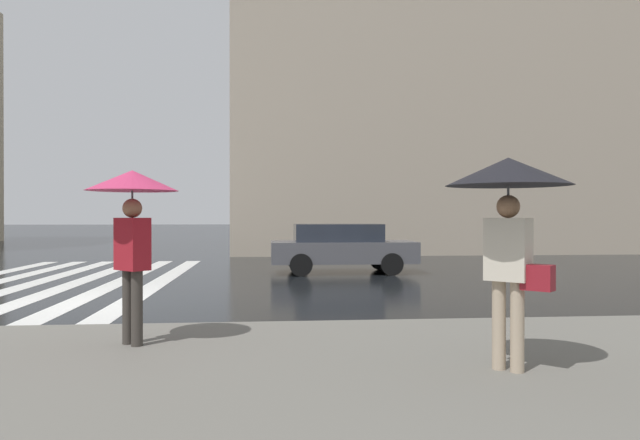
{
  "coord_description": "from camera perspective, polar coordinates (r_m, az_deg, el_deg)",
  "views": [
    {
      "loc": [
        -11.33,
        -3.38,
        1.63
      ],
      "look_at": [
        2.61,
        -4.66,
        1.54
      ],
      "focal_mm": 33.26,
      "sensor_mm": 36.0,
      "label": 1
    }
  ],
  "objects": [
    {
      "name": "ground_plane",
      "position": [
        11.94,
        -21.85,
        -7.5
      ],
      "size": [
        220.0,
        220.0,
        0.0
      ],
      "primitive_type": "plane",
      "color": "black"
    },
    {
      "name": "zebra_crossing",
      "position": [
        16.24,
        -23.64,
        -5.41
      ],
      "size": [
        13.0,
        5.5,
        0.01
      ],
      "color": "silver",
      "rests_on": "ground_plane"
    },
    {
      "name": "haussmann_block_corner",
      "position": [
        36.4,
        14.84,
        17.33
      ],
      "size": [
        17.73,
        26.75,
        25.04
      ],
      "color": "tan",
      "rests_on": "ground_plane"
    },
    {
      "name": "car_dark_grey",
      "position": [
        17.0,
        2.06,
        -2.58
      ],
      "size": [
        1.85,
        4.1,
        1.41
      ],
      "color": "#4C4C51",
      "rests_on": "ground_plane"
    },
    {
      "name": "pedestrian_with_floral_umbrella",
      "position": [
        5.93,
        17.71,
        2.48
      ],
      "size": [
        1.19,
        1.19,
        2.04
      ],
      "color": "beige",
      "rests_on": "sidewalk_pavement"
    },
    {
      "name": "pedestrian_in_red_jacket",
      "position": [
        7.12,
        -17.61,
        1.65
      ],
      "size": [
        1.04,
        1.04,
        2.0
      ],
      "color": "maroon",
      "rests_on": "sidewalk_pavement"
    }
  ]
}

